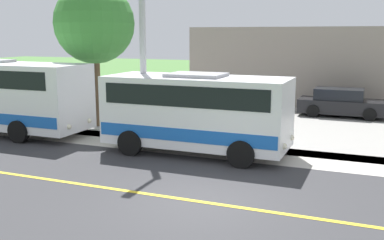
{
  "coord_description": "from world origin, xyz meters",
  "views": [
    {
      "loc": [
        10.26,
        3.89,
        4.21
      ],
      "look_at": [
        -3.5,
        -1.71,
        1.4
      ],
      "focal_mm": 42.51,
      "sensor_mm": 36.0,
      "label": 1
    }
  ],
  "objects_px": {
    "parked_car_near": "(342,103)",
    "commercial_building": "(344,63)",
    "shuttle_bus_front": "(196,110)",
    "tree_curbside": "(94,24)",
    "street_light_pole": "(141,37)"
  },
  "relations": [
    {
      "from": "tree_curbside",
      "to": "commercial_building",
      "type": "xyz_separation_m",
      "value": [
        -14.0,
        9.91,
        -2.35
      ]
    },
    {
      "from": "tree_curbside",
      "to": "commercial_building",
      "type": "relative_size",
      "value": 0.36
    },
    {
      "from": "shuttle_bus_front",
      "to": "commercial_building",
      "type": "xyz_separation_m",
      "value": [
        -16.87,
        3.82,
        0.74
      ]
    },
    {
      "from": "parked_car_near",
      "to": "commercial_building",
      "type": "relative_size",
      "value": 0.25
    },
    {
      "from": "shuttle_bus_front",
      "to": "tree_curbside",
      "type": "relative_size",
      "value": 1.02
    },
    {
      "from": "commercial_building",
      "to": "street_light_pole",
      "type": "bearing_deg",
      "value": -20.48
    },
    {
      "from": "parked_car_near",
      "to": "commercial_building",
      "type": "distance_m",
      "value": 7.3
    },
    {
      "from": "shuttle_bus_front",
      "to": "tree_curbside",
      "type": "xyz_separation_m",
      "value": [
        -2.87,
        -6.09,
        3.09
      ]
    },
    {
      "from": "shuttle_bus_front",
      "to": "tree_curbside",
      "type": "distance_m",
      "value": 7.4
    },
    {
      "from": "shuttle_bus_front",
      "to": "tree_curbside",
      "type": "height_order",
      "value": "tree_curbside"
    },
    {
      "from": "street_light_pole",
      "to": "parked_car_near",
      "type": "height_order",
      "value": "street_light_pole"
    },
    {
      "from": "parked_car_near",
      "to": "tree_curbside",
      "type": "distance_m",
      "value": 13.05
    },
    {
      "from": "tree_curbside",
      "to": "shuttle_bus_front",
      "type": "bearing_deg",
      "value": 64.78
    },
    {
      "from": "shuttle_bus_front",
      "to": "parked_car_near",
      "type": "xyz_separation_m",
      "value": [
        -9.76,
        4.25,
        -0.89
      ]
    },
    {
      "from": "parked_car_near",
      "to": "tree_curbside",
      "type": "bearing_deg",
      "value": -56.29
    }
  ]
}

